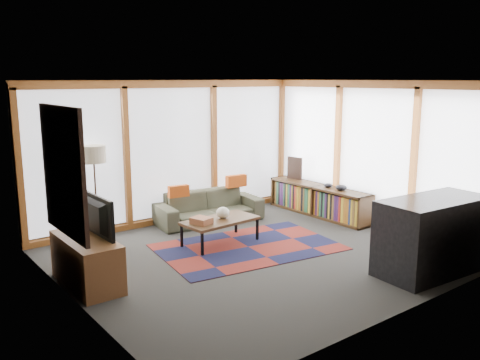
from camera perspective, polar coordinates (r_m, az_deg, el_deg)
ground at (r=7.77m, az=1.81°, el=-8.44°), size 5.50×5.50×0.00m
room_envelope at (r=8.13m, az=2.08°, el=3.64°), size 5.52×5.02×2.62m
rug at (r=8.11m, az=0.93°, el=-7.53°), size 3.00×2.16×0.01m
sofa at (r=9.44m, az=-3.50°, el=-3.04°), size 2.05×1.02×0.58m
pillow_left at (r=9.01m, az=-6.91°, el=-1.25°), size 0.39×0.17×0.21m
pillow_right at (r=9.77m, az=-0.44°, el=-0.10°), size 0.43×0.17×0.23m
floor_lamp at (r=8.57m, az=-15.90°, el=-1.49°), size 0.40×0.40×1.58m
coffee_table at (r=8.24m, az=-2.23°, el=-5.80°), size 1.27×0.70×0.41m
book_stack at (r=7.94m, az=-4.35°, el=-4.57°), size 0.31×0.35×0.10m
vase at (r=8.21m, az=-1.94°, el=-3.69°), size 0.22×0.22×0.19m
bookshelf at (r=10.02m, az=8.81°, el=-2.27°), size 0.43×2.36×0.59m
bowl_a at (r=9.60m, az=11.30°, el=-0.83°), size 0.23×0.23×0.11m
bowl_b at (r=9.80m, az=9.87°, el=-0.59°), size 0.19×0.19×0.08m
shelf_picture at (r=10.49m, az=6.16°, el=1.34°), size 0.10×0.35×0.46m
tv_console at (r=6.90m, az=-16.83°, el=-8.76°), size 0.52×1.26×0.63m
television at (r=6.80m, az=-16.43°, el=-3.94°), size 0.14×0.92×0.53m
bar_counter at (r=7.47m, az=20.87°, el=-5.84°), size 1.69×0.89×1.04m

